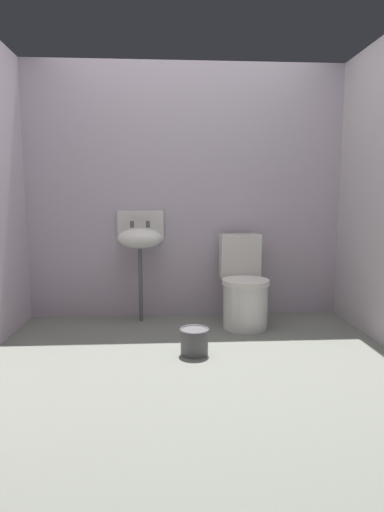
# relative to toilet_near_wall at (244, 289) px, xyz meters

# --- Properties ---
(ground_plane) EXTENTS (3.28, 2.98, 0.08)m
(ground_plane) POSITION_rel_toilet_near_wall_xyz_m (-0.49, -0.94, -0.36)
(ground_plane) COLOR slate
(wall_back) EXTENTS (3.28, 0.10, 2.30)m
(wall_back) POSITION_rel_toilet_near_wall_xyz_m (-0.49, 0.40, 0.83)
(wall_back) COLOR #B0A3B2
(wall_back) RESTS_ON ground
(toilet_near_wall) EXTENTS (0.40, 0.59, 0.78)m
(toilet_near_wall) POSITION_rel_toilet_near_wall_xyz_m (0.00, 0.00, 0.00)
(toilet_near_wall) COLOR silver
(toilet_near_wall) RESTS_ON ground
(sink) EXTENTS (0.42, 0.35, 0.99)m
(sink) POSITION_rel_toilet_near_wall_xyz_m (-0.90, 0.19, 0.43)
(sink) COLOR #545354
(sink) RESTS_ON ground
(bucket) EXTENTS (0.21, 0.21, 0.19)m
(bucket) POSITION_rel_toilet_near_wall_xyz_m (-0.47, -0.68, -0.22)
(bucket) COLOR #545354
(bucket) RESTS_ON ground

